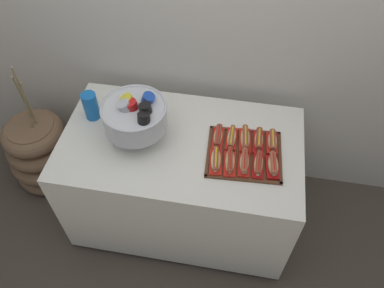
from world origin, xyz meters
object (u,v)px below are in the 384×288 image
object	(u,v)px
hot_dog_9	(272,141)
floor_vase	(42,152)
hot_dog_1	(230,161)
hot_dog_4	(273,165)
buffet_table	(182,180)
punch_bowl	(135,116)
hot_dog_0	(216,160)
hot_dog_5	(218,137)
hot_dog_7	(245,139)
hot_dog_3	(258,164)
cup_stack	(91,106)
hot_dog_6	(231,138)
serving_tray	(244,154)
hot_dog_2	(244,162)
hot_dog_8	(259,140)

from	to	relation	value
hot_dog_9	floor_vase	bearing A→B (deg)	176.29
hot_dog_1	hot_dog_4	bearing A→B (deg)	3.25
buffet_table	floor_vase	distance (m)	1.10
punch_bowl	buffet_table	bearing A→B (deg)	0.56
floor_vase	hot_dog_0	xyz separation A→B (m)	(1.29, -0.28, 0.56)
hot_dog_5	hot_dog_7	xyz separation A→B (m)	(0.15, 0.01, 0.00)
hot_dog_3	hot_dog_7	distance (m)	0.18
hot_dog_5	hot_dog_9	xyz separation A→B (m)	(0.30, 0.02, 0.00)
hot_dog_4	cup_stack	distance (m)	1.08
hot_dog_0	hot_dog_6	world-z (taller)	hot_dog_6
hot_dog_9	punch_bowl	distance (m)	0.76
hot_dog_4	hot_dog_7	xyz separation A→B (m)	(-0.16, 0.16, -0.00)
hot_dog_0	hot_dog_4	xyz separation A→B (m)	(0.30, 0.02, 0.00)
hot_dog_9	hot_dog_5	bearing A→B (deg)	-176.75
serving_tray	hot_dog_4	distance (m)	0.17
serving_tray	hot_dog_0	xyz separation A→B (m)	(-0.15, -0.09, 0.03)
buffet_table	hot_dog_5	xyz separation A→B (m)	(0.20, 0.04, 0.41)
punch_bowl	hot_dog_2	bearing A→B (deg)	-10.31
hot_dog_9	hot_dog_6	bearing A→B (deg)	-176.75
hot_dog_1	punch_bowl	bearing A→B (deg)	167.84
hot_dog_8	punch_bowl	xyz separation A→B (m)	(-0.67, -0.06, 0.13)
hot_dog_4	punch_bowl	world-z (taller)	punch_bowl
buffet_table	hot_dog_0	xyz separation A→B (m)	(0.21, -0.12, 0.41)
punch_bowl	cup_stack	size ratio (longest dim) A/B	2.05
hot_dog_1	hot_dog_6	world-z (taller)	hot_dog_1
serving_tray	hot_dog_8	distance (m)	0.12
serving_tray	hot_dog_7	xyz separation A→B (m)	(-0.00, 0.08, 0.03)
hot_dog_2	punch_bowl	xyz separation A→B (m)	(-0.61, 0.11, 0.13)
hot_dog_4	hot_dog_5	world-z (taller)	hot_dog_4
hot_dog_0	hot_dog_9	world-z (taller)	hot_dog_9
hot_dog_9	buffet_table	bearing A→B (deg)	-173.15
hot_dog_2	punch_bowl	world-z (taller)	punch_bowl
hot_dog_3	hot_dog_4	xyz separation A→B (m)	(0.07, 0.00, 0.00)
hot_dog_2	hot_dog_7	world-z (taller)	same
hot_dog_1	hot_dog_8	xyz separation A→B (m)	(0.14, 0.17, 0.00)
hot_dog_2	hot_dog_7	size ratio (longest dim) A/B	0.90
floor_vase	serving_tray	world-z (taller)	floor_vase
hot_dog_0	floor_vase	bearing A→B (deg)	167.57
floor_vase	hot_dog_7	world-z (taller)	floor_vase
hot_dog_2	hot_dog_8	distance (m)	0.18
hot_dog_1	hot_dog_5	bearing A→B (deg)	117.70
hot_dog_0	hot_dog_4	size ratio (longest dim) A/B	1.12
hot_dog_0	hot_dog_5	xyz separation A→B (m)	(-0.01, 0.16, 0.00)
hot_dog_5	hot_dog_9	size ratio (longest dim) A/B	1.02
buffet_table	serving_tray	bearing A→B (deg)	-4.86
hot_dog_1	hot_dog_6	distance (m)	0.17
hot_dog_4	hot_dog_6	world-z (taller)	hot_dog_4
hot_dog_3	hot_dog_8	distance (m)	0.17
hot_dog_6	hot_dog_7	xyz separation A→B (m)	(0.07, 0.00, 0.00)
hot_dog_1	hot_dog_7	distance (m)	0.18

